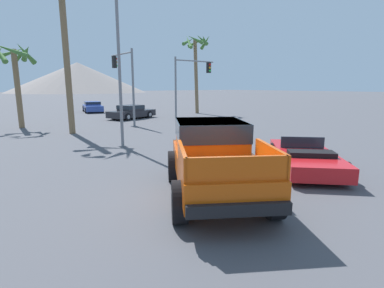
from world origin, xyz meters
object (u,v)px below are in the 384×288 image
palm_tree_short (14,64)px  parked_car_blue (93,107)px  traffic_light_crosswalk (124,73)px  palm_tree_tall (196,55)px  red_convertible_car (305,157)px  parked_car_dark (131,112)px  orange_pickup_truck (213,153)px  traffic_light_main (192,76)px  street_lamp_post (118,45)px  palm_tree_leaning (64,13)px

palm_tree_short → parked_car_blue: bearing=48.7°
traffic_light_crosswalk → palm_tree_tall: palm_tree_tall is taller
red_convertible_car → palm_tree_short: (-6.20, 17.99, 3.90)m
parked_car_dark → orange_pickup_truck: bearing=-38.4°
orange_pickup_truck → parked_car_blue: 28.18m
parked_car_blue → palm_tree_tall: palm_tree_tall is taller
traffic_light_main → palm_tree_tall: bearing=47.6°
traffic_light_main → street_lamp_post: (-9.98, -7.64, 1.00)m
street_lamp_post → palm_tree_leaning: size_ratio=0.83×
traffic_light_crosswalk → traffic_light_main: bearing=-93.2°
orange_pickup_truck → traffic_light_main: size_ratio=1.00×
parked_car_dark → palm_tree_short: size_ratio=0.82×
street_lamp_post → parked_car_dark: bearing=61.8°
traffic_light_main → orange_pickup_truck: bearing=-125.6°
palm_tree_short → traffic_light_main: bearing=-12.8°
palm_tree_leaning → traffic_light_main: bearing=9.9°
parked_car_dark → palm_tree_leaning: (-6.67, -5.50, 6.32)m
parked_car_dark → palm_tree_short: (-8.84, -0.76, 3.70)m
orange_pickup_truck → palm_tree_tall: 24.67m
orange_pickup_truck → street_lamp_post: size_ratio=0.67×
red_convertible_car → palm_tree_short: palm_tree_short is taller
traffic_light_main → palm_tree_leaning: size_ratio=0.56×
parked_car_blue → palm_tree_tall: (8.25, -8.21, 5.43)m
red_convertible_car → street_lamp_post: street_lamp_post is taller
parked_car_blue → street_lamp_post: (-5.71, -20.20, 4.08)m
street_lamp_post → orange_pickup_truck: bearing=-95.4°
parked_car_dark → palm_tree_tall: size_ratio=0.59×
traffic_light_main → parked_car_blue: bearing=108.8°
traffic_light_crosswalk → palm_tree_short: size_ratio=0.95×
parked_car_dark → street_lamp_post: bearing=-46.6°
traffic_light_main → traffic_light_crosswalk: 6.02m
red_convertible_car → traffic_light_crosswalk: (0.56, 15.44, 3.39)m
orange_pickup_truck → red_convertible_car: size_ratio=1.17×
parked_car_dark → palm_tree_leaning: bearing=-68.9°
palm_tree_short → orange_pickup_truck: bearing=-83.2°
orange_pickup_truck → traffic_light_main: bearing=86.0°
parked_car_blue → palm_tree_tall: bearing=148.0°
parked_car_dark → street_lamp_post: (-6.05, -11.29, 4.07)m
parked_car_blue → palm_tree_tall: 12.84m
palm_tree_short → red_convertible_car: bearing=-71.0°
palm_tree_tall → parked_car_dark: bearing=-175.0°
street_lamp_post → palm_tree_tall: palm_tree_tall is taller
parked_car_blue → palm_tree_leaning: palm_tree_leaning is taller
palm_tree_tall → palm_tree_short: 16.89m
red_convertible_car → palm_tree_leaning: 15.31m
orange_pickup_truck → parked_car_dark: (6.73, 18.54, -0.47)m
orange_pickup_truck → red_convertible_car: 4.15m
traffic_light_main → street_lamp_post: size_ratio=0.67×
palm_tree_tall → street_lamp_post: bearing=-139.3°
traffic_light_crosswalk → palm_tree_tall: bearing=-68.1°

